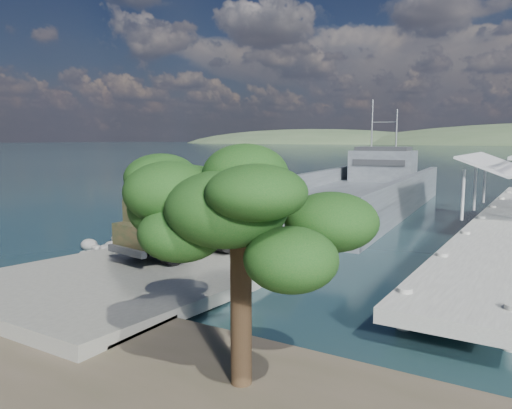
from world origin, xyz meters
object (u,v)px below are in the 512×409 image
(overhang_tree, at_px, (234,204))
(military_truck, at_px, (203,213))
(soldier, at_px, (173,239))
(landing_craft, at_px, (354,201))

(overhang_tree, bearing_deg, military_truck, 130.84)
(soldier, bearing_deg, military_truck, 37.41)
(military_truck, xyz_separation_m, soldier, (-0.71, -1.57, -1.17))
(landing_craft, distance_m, military_truck, 20.99)
(military_truck, relative_size, soldier, 5.46)
(military_truck, height_order, soldier, military_truck)
(military_truck, xyz_separation_m, overhang_tree, (8.95, -10.36, 2.23))
(military_truck, height_order, overhang_tree, overhang_tree)
(landing_craft, xyz_separation_m, soldier, (-1.12, -22.49, 0.40))
(military_truck, distance_m, overhang_tree, 13.87)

